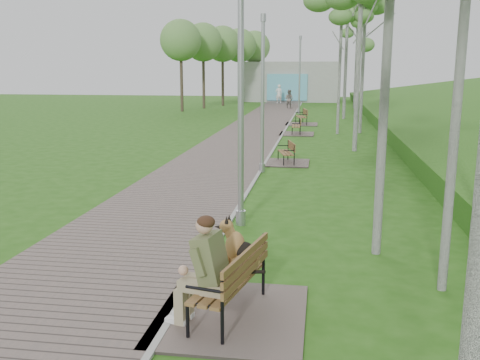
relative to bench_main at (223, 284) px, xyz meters
The scene contains 15 objects.
walkway 20.38m from the bench_main, 96.93° to the left, with size 3.50×67.00×0.04m, color #665852.
kerb 20.24m from the bench_main, 92.01° to the left, with size 0.10×67.00×0.05m, color #999993.
building_north 49.77m from the bench_main, 92.54° to the left, with size 10.00×5.20×4.00m.
bench_main is the anchor object (origin of this frame).
bench_second 12.43m from the bench_main, 89.84° to the left, with size 1.59×1.77×0.98m.
bench_third 21.19m from the bench_main, 90.05° to the left, with size 1.76×1.95×1.08m.
bench_far 26.16m from the bench_main, 89.91° to the left, with size 1.92×2.13×1.18m.
lamp_post_near 5.00m from the bench_main, 95.54° to the left, with size 0.22×0.22×5.66m.
lamp_post_second 10.83m from the bench_main, 93.49° to the left, with size 0.20×0.20×5.08m.
lamp_post_third 34.17m from the bench_main, 90.75° to the left, with size 0.22×0.22×5.73m.
pedestrian_near 45.37m from the bench_main, 93.63° to the left, with size 0.67×0.44×1.83m, color white.
pedestrian_far 39.09m from the bench_main, 92.21° to the left, with size 0.78×0.60×1.60m, color gray.
birch_far_b 23.10m from the bench_main, 81.54° to the left, with size 2.30×2.30×7.56m.
birch_far_c 31.13m from the bench_main, 84.80° to the left, with size 2.77×2.77×9.00m.
birch_distant_b 40.94m from the bench_main, 84.32° to the left, with size 2.59×2.59×8.24m.
Camera 1 is at (1.97, -5.50, 3.42)m, focal length 40.00 mm.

